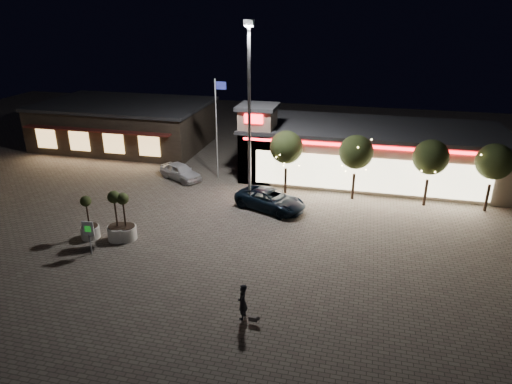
% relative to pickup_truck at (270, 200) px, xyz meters
% --- Properties ---
extents(ground, '(90.00, 90.00, 0.00)m').
position_rel_pickup_truck_xyz_m(ground, '(-3.54, -7.77, -0.70)').
color(ground, '#635B50').
rests_on(ground, ground).
extents(retail_building, '(20.40, 8.40, 6.10)m').
position_rel_pickup_truck_xyz_m(retail_building, '(5.97, 8.05, 1.51)').
color(retail_building, gray).
rests_on(retail_building, ground).
extents(restaurant_building, '(16.40, 11.00, 4.30)m').
position_rel_pickup_truck_xyz_m(restaurant_building, '(-17.54, 12.21, 1.46)').
color(restaurant_building, '#382D23').
rests_on(restaurant_building, ground).
extents(floodlight_pole, '(0.60, 0.40, 12.38)m').
position_rel_pickup_truck_xyz_m(floodlight_pole, '(-1.54, 0.23, 6.32)').
color(floodlight_pole, gray).
rests_on(floodlight_pole, ground).
extents(flagpole, '(0.95, 0.10, 8.00)m').
position_rel_pickup_truck_xyz_m(flagpole, '(-5.44, 5.23, 4.05)').
color(flagpole, white).
rests_on(flagpole, ground).
extents(string_tree_a, '(2.42, 2.42, 4.79)m').
position_rel_pickup_truck_xyz_m(string_tree_a, '(0.46, 3.23, 2.86)').
color(string_tree_a, '#332319').
rests_on(string_tree_a, ground).
extents(string_tree_b, '(2.42, 2.42, 4.79)m').
position_rel_pickup_truck_xyz_m(string_tree_b, '(5.46, 3.23, 2.86)').
color(string_tree_b, '#332319').
rests_on(string_tree_b, ground).
extents(string_tree_c, '(2.42, 2.42, 4.79)m').
position_rel_pickup_truck_xyz_m(string_tree_c, '(10.46, 3.23, 2.86)').
color(string_tree_c, '#332319').
rests_on(string_tree_c, ground).
extents(string_tree_d, '(2.42, 2.42, 4.79)m').
position_rel_pickup_truck_xyz_m(string_tree_d, '(14.46, 3.23, 2.86)').
color(string_tree_d, '#332319').
rests_on(string_tree_d, ground).
extents(pickup_truck, '(5.53, 4.02, 1.40)m').
position_rel_pickup_truck_xyz_m(pickup_truck, '(0.00, 0.00, 0.00)').
color(pickup_truck, black).
rests_on(pickup_truck, ground).
extents(white_sedan, '(4.26, 3.36, 1.36)m').
position_rel_pickup_truck_xyz_m(white_sedan, '(-8.34, 4.01, -0.02)').
color(white_sedan, silver).
rests_on(white_sedan, ground).
extents(pedestrian, '(0.47, 0.66, 1.73)m').
position_rel_pickup_truck_xyz_m(pedestrian, '(1.29, -12.01, 0.17)').
color(pedestrian, black).
rests_on(pedestrian, ground).
extents(dog, '(0.52, 0.20, 0.28)m').
position_rel_pickup_truck_xyz_m(dog, '(1.93, -12.30, -0.42)').
color(dog, '#59514C').
rests_on(dog, ground).
extents(planter_left, '(1.12, 1.12, 2.75)m').
position_rel_pickup_truck_xyz_m(planter_left, '(-9.76, -6.75, 0.15)').
color(planter_left, silver).
rests_on(planter_left, ground).
extents(planter_mid, '(1.28, 1.28, 3.15)m').
position_rel_pickup_truck_xyz_m(planter_mid, '(-8.00, -6.53, 0.27)').
color(planter_mid, silver).
rests_on(planter_mid, ground).
extents(planter_right, '(1.22, 1.22, 3.01)m').
position_rel_pickup_truck_xyz_m(planter_right, '(-7.54, -6.37, 0.23)').
color(planter_right, silver).
rests_on(planter_right, ground).
extents(valet_sign, '(0.67, 0.12, 2.04)m').
position_rel_pickup_truck_xyz_m(valet_sign, '(-8.62, -8.50, 0.73)').
color(valet_sign, gray).
rests_on(valet_sign, ground).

